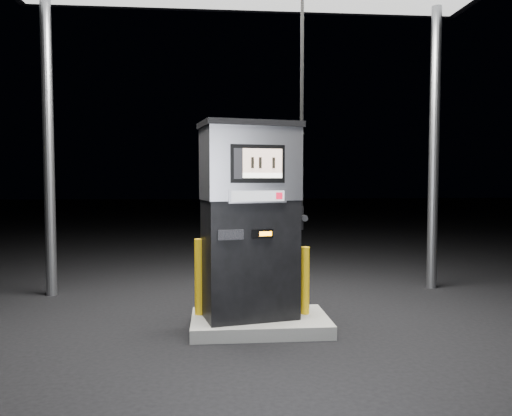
{
  "coord_description": "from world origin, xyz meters",
  "views": [
    {
      "loc": [
        -0.55,
        -5.76,
        1.76
      ],
      "look_at": [
        -0.05,
        0.0,
        1.43
      ],
      "focal_mm": 35.0,
      "sensor_mm": 36.0,
      "label": 1
    }
  ],
  "objects": [
    {
      "name": "bollard_right",
      "position": [
        0.55,
        0.08,
        0.55
      ],
      "size": [
        0.11,
        0.11,
        0.81
      ],
      "primitive_type": "cylinder",
      "rotation": [
        0.0,
        0.0,
        -0.03
      ],
      "color": "yellow",
      "rests_on": "pump_island"
    },
    {
      "name": "fuel_dispenser",
      "position": [
        -0.11,
        -0.01,
        1.31
      ],
      "size": [
        1.31,
        0.89,
        4.7
      ],
      "rotation": [
        0.0,
        0.0,
        0.21
      ],
      "color": "black",
      "rests_on": "pump_island"
    },
    {
      "name": "bollard_left",
      "position": [
        -0.71,
        0.16,
        0.6
      ],
      "size": [
        0.15,
        0.15,
        0.91
      ],
      "primitive_type": "cylinder",
      "rotation": [
        0.0,
        0.0,
        -0.34
      ],
      "color": "yellow",
      "rests_on": "pump_island"
    },
    {
      "name": "pump_island",
      "position": [
        0.0,
        0.0,
        0.07
      ],
      "size": [
        1.6,
        1.0,
        0.15
      ],
      "primitive_type": "cube",
      "color": "slate",
      "rests_on": "ground"
    },
    {
      "name": "ground",
      "position": [
        0.0,
        0.0,
        0.0
      ],
      "size": [
        80.0,
        80.0,
        0.0
      ],
      "primitive_type": "plane",
      "color": "black",
      "rests_on": "ground"
    }
  ]
}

